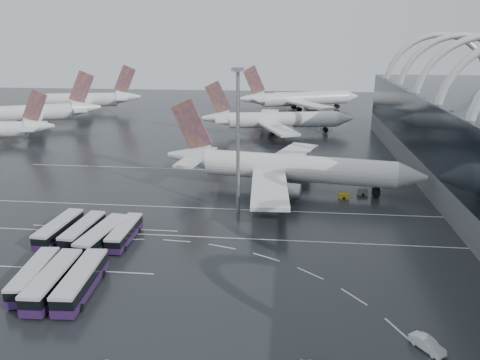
# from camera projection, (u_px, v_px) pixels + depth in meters

# --- Properties ---
(ground) EXTENTS (420.00, 420.00, 0.00)m
(ground) POSITION_uv_depth(u_px,v_px,m) (231.00, 233.00, 85.34)
(ground) COLOR black
(ground) RESTS_ON ground
(lane_marking_near) EXTENTS (120.00, 0.25, 0.01)m
(lane_marking_near) POSITION_uv_depth(u_px,v_px,m) (230.00, 238.00, 83.44)
(lane_marking_near) COLOR silver
(lane_marking_near) RESTS_ON ground
(lane_marking_mid) EXTENTS (120.00, 0.25, 0.01)m
(lane_marking_mid) POSITION_uv_depth(u_px,v_px,m) (238.00, 209.00, 96.70)
(lane_marking_mid) COLOR silver
(lane_marking_mid) RESTS_ON ground
(lane_marking_far) EXTENTS (120.00, 0.25, 0.01)m
(lane_marking_far) POSITION_uv_depth(u_px,v_px,m) (249.00, 171.00, 123.22)
(lane_marking_far) COLOR silver
(lane_marking_far) RESTS_ON ground
(bus_bay_line_south) EXTENTS (28.00, 0.25, 0.01)m
(bus_bay_line_south) POSITION_uv_depth(u_px,v_px,m) (66.00, 269.00, 72.50)
(bus_bay_line_south) COLOR silver
(bus_bay_line_south) RESTS_ON ground
(bus_bay_line_north) EXTENTS (28.00, 0.25, 0.01)m
(bus_bay_line_north) POSITION_uv_depth(u_px,v_px,m) (105.00, 228.00, 87.65)
(bus_bay_line_north) COLOR silver
(bus_bay_line_north) RESTS_ON ground
(airliner_main) EXTENTS (59.96, 52.01, 20.33)m
(airliner_main) POSITION_uv_depth(u_px,v_px,m) (285.00, 168.00, 107.63)
(airliner_main) COLOR silver
(airliner_main) RESTS_ON ground
(airliner_gate_b) EXTENTS (54.16, 48.08, 18.84)m
(airliner_gate_b) POSITION_uv_depth(u_px,v_px,m) (275.00, 120.00, 166.36)
(airliner_gate_b) COLOR silver
(airliner_gate_b) RESTS_ON ground
(airliner_gate_c) EXTENTS (56.14, 51.25, 20.83)m
(airliner_gate_c) POSITION_uv_depth(u_px,v_px,m) (299.00, 99.00, 213.21)
(airliner_gate_c) COLOR silver
(airliner_gate_c) RESTS_ON ground
(jet_remote_mid) EXTENTS (46.12, 37.62, 20.87)m
(jet_remote_mid) POSITION_uv_depth(u_px,v_px,m) (38.00, 113.00, 177.69)
(jet_remote_mid) COLOR silver
(jet_remote_mid) RESTS_ON ground
(jet_remote_far) EXTENTS (47.70, 38.63, 20.82)m
(jet_remote_far) POSITION_uv_depth(u_px,v_px,m) (89.00, 100.00, 210.24)
(jet_remote_far) COLOR silver
(jet_remote_far) RESTS_ON ground
(bus_row_near_a) EXTENTS (3.72, 13.08, 3.18)m
(bus_row_near_a) POSITION_uv_depth(u_px,v_px,m) (59.00, 229.00, 82.88)
(bus_row_near_a) COLOR #321542
(bus_row_near_a) RESTS_ON ground
(bus_row_near_b) EXTENTS (3.63, 12.71, 3.09)m
(bus_row_near_b) POSITION_uv_depth(u_px,v_px,m) (83.00, 231.00, 82.22)
(bus_row_near_b) COLOR #321542
(bus_row_near_b) RESTS_ON ground
(bus_row_near_c) EXTENTS (4.68, 13.80, 3.33)m
(bus_row_near_c) POSITION_uv_depth(u_px,v_px,m) (102.00, 236.00, 79.82)
(bus_row_near_c) COLOR #321542
(bus_row_near_c) RESTS_ON ground
(bus_row_near_d) EXTENTS (3.01, 12.08, 2.96)m
(bus_row_near_d) POSITION_uv_depth(u_px,v_px,m) (125.00, 233.00, 81.76)
(bus_row_near_d) COLOR #321542
(bus_row_near_d) RESTS_ON ground
(bus_row_far_a) EXTENTS (4.22, 13.08, 3.16)m
(bus_row_far_a) POSITION_uv_depth(u_px,v_px,m) (34.00, 276.00, 67.21)
(bus_row_far_a) COLOR #321542
(bus_row_far_a) RESTS_ON ground
(bus_row_far_b) EXTENTS (3.70, 14.01, 3.42)m
(bus_row_far_b) POSITION_uv_depth(u_px,v_px,m) (53.00, 281.00, 65.62)
(bus_row_far_b) COLOR #321542
(bus_row_far_b) RESTS_ON ground
(bus_row_far_c) EXTENTS (3.89, 14.14, 3.45)m
(bus_row_far_c) POSITION_uv_depth(u_px,v_px,m) (81.00, 281.00, 65.50)
(bus_row_far_c) COLOR #321542
(bus_row_far_c) RESTS_ON ground
(van_curve_c) EXTENTS (3.88, 4.49, 1.46)m
(van_curve_c) POSITION_uv_depth(u_px,v_px,m) (427.00, 344.00, 54.14)
(van_curve_c) COLOR silver
(van_curve_c) RESTS_ON ground
(floodlight_mast) EXTENTS (2.21, 2.21, 28.80)m
(floodlight_mast) POSITION_uv_depth(u_px,v_px,m) (238.00, 124.00, 89.92)
(floodlight_mast) COLOR gray
(floodlight_mast) RESTS_ON ground
(gse_cart_belly_a) EXTENTS (2.21, 1.31, 1.20)m
(gse_cart_belly_a) POSITION_uv_depth(u_px,v_px,m) (344.00, 196.00, 102.90)
(gse_cart_belly_a) COLOR #B28C17
(gse_cart_belly_a) RESTS_ON ground
(gse_cart_belly_c) EXTENTS (2.24, 1.33, 1.22)m
(gse_cart_belly_c) POSITION_uv_depth(u_px,v_px,m) (287.00, 196.00, 102.48)
(gse_cart_belly_c) COLOR #B28C17
(gse_cart_belly_c) RESTS_ON ground
(gse_cart_belly_d) EXTENTS (2.17, 1.28, 1.18)m
(gse_cart_belly_d) POSITION_uv_depth(u_px,v_px,m) (363.00, 192.00, 105.28)
(gse_cart_belly_d) COLOR slate
(gse_cart_belly_d) RESTS_ON ground
(gse_cart_belly_e) EXTENTS (2.04, 1.20, 1.11)m
(gse_cart_belly_e) POSITION_uv_depth(u_px,v_px,m) (330.00, 176.00, 116.76)
(gse_cart_belly_e) COLOR #B28C17
(gse_cart_belly_e) RESTS_ON ground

